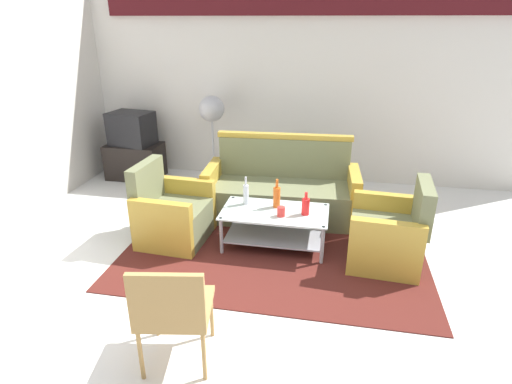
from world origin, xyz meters
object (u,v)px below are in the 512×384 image
at_px(pedestal_fan, 212,114).
at_px(wicker_chair, 173,308).
at_px(tv_stand, 135,161).
at_px(armchair_left, 172,215).
at_px(cup, 281,212).
at_px(couch, 282,192).
at_px(bottle_orange, 277,197).
at_px(bottle_red, 306,206).
at_px(television, 132,128).
at_px(bottle_clear, 246,194).
at_px(armchair_right, 388,235).
at_px(coffee_table, 275,223).

bearing_deg(pedestal_fan, wicker_chair, -78.02).
xyz_separation_m(tv_stand, pedestal_fan, (1.22, 0.05, 0.75)).
bearing_deg(armchair_left, cup, 90.95).
xyz_separation_m(couch, bottle_orange, (0.03, -0.64, 0.21)).
relative_size(couch, wicker_chair, 2.18).
distance_m(bottle_red, tv_stand, 3.20).
height_order(bottle_red, television, television).
bearing_deg(pedestal_fan, bottle_clear, -62.72).
bearing_deg(bottle_clear, armchair_left, -167.84).
relative_size(armchair_right, bottle_red, 3.51).
xyz_separation_m(coffee_table, bottle_red, (0.32, -0.02, 0.23)).
distance_m(bottle_clear, television, 2.59).
height_order(coffee_table, bottle_clear, bottle_clear).
height_order(couch, wicker_chair, couch).
relative_size(coffee_table, television, 1.66).
bearing_deg(cup, television, 144.00).
distance_m(cup, pedestal_fan, 2.29).
distance_m(armchair_left, coffee_table, 1.11).
bearing_deg(coffee_table, television, 144.74).
bearing_deg(cup, tv_stand, 144.05).
height_order(armchair_left, bottle_red, armchair_left).
bearing_deg(pedestal_fan, coffee_table, -56.13).
bearing_deg(armchair_left, bottle_orange, 101.54).
relative_size(bottle_clear, cup, 3.10).
bearing_deg(armchair_right, pedestal_fan, 55.96).
relative_size(tv_stand, pedestal_fan, 0.63).
height_order(coffee_table, tv_stand, tv_stand).
height_order(bottle_orange, pedestal_fan, pedestal_fan).
relative_size(tv_stand, wicker_chair, 0.95).
relative_size(couch, bottle_orange, 5.87).
bearing_deg(bottle_orange, bottle_red, -21.72).
height_order(bottle_orange, tv_stand, bottle_orange).
xyz_separation_m(bottle_orange, bottle_red, (0.31, -0.12, -0.03)).
bearing_deg(television, couch, 167.49).
bearing_deg(couch, armchair_right, 141.65).
relative_size(coffee_table, bottle_clear, 3.55).
xyz_separation_m(bottle_red, cup, (-0.24, -0.09, -0.04)).
bearing_deg(bottle_red, armchair_right, -4.66).
distance_m(television, wicker_chair, 3.99).
relative_size(bottle_clear, wicker_chair, 0.37).
distance_m(bottle_red, cup, 0.26).
height_order(couch, armchair_right, couch).
xyz_separation_m(couch, pedestal_fan, (-1.14, 0.99, 0.70)).
distance_m(armchair_left, television, 2.20).
distance_m(couch, coffee_table, 0.75).
bearing_deg(armchair_right, couch, 58.72).
xyz_separation_m(armchair_right, coffee_table, (-1.14, 0.09, -0.02)).
bearing_deg(cup, bottle_red, 19.94).
height_order(armchair_right, coffee_table, armchair_right).
height_order(armchair_right, bottle_orange, armchair_right).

